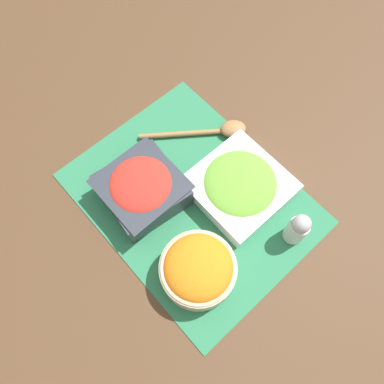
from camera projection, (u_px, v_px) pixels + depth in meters
ground_plane at (192, 198)px, 0.81m from camera, size 3.00×3.00×0.00m
placemat at (192, 198)px, 0.80m from camera, size 0.50×0.39×0.00m
tomato_bowl at (142, 188)px, 0.77m from camera, size 0.17×0.17×0.07m
carrot_bowl at (198, 269)px, 0.70m from camera, size 0.15×0.15×0.08m
lettuce_bowl at (240, 186)px, 0.78m from camera, size 0.18×0.18×0.06m
wooden_spoon at (218, 130)px, 0.86m from camera, size 0.17×0.21×0.02m
pepper_shaker at (298, 228)px, 0.73m from camera, size 0.04×0.04×0.09m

